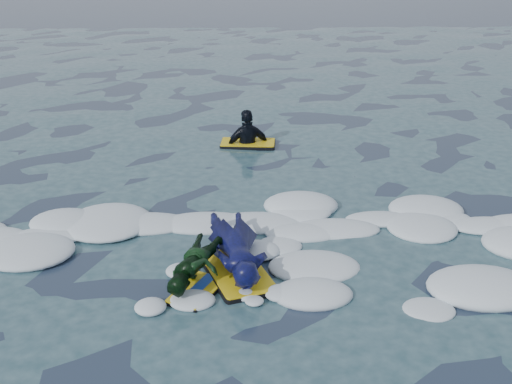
# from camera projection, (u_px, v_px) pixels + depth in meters

# --- Properties ---
(ground) EXTENTS (120.00, 120.00, 0.00)m
(ground) POSITION_uv_depth(u_px,v_px,m) (191.00, 286.00, 7.44)
(ground) COLOR #152234
(ground) RESTS_ON ground
(foam_band) EXTENTS (12.00, 3.10, 0.30)m
(foam_band) POSITION_uv_depth(u_px,v_px,m) (196.00, 246.00, 8.40)
(foam_band) COLOR white
(foam_band) RESTS_ON ground
(prone_woman_unit) EXTENTS (0.99, 1.85, 0.46)m
(prone_woman_unit) POSITION_uv_depth(u_px,v_px,m) (237.00, 251.00, 7.77)
(prone_woman_unit) COLOR black
(prone_woman_unit) RESTS_ON ground
(prone_child_unit) EXTENTS (0.92, 1.27, 0.45)m
(prone_child_unit) POSITION_uv_depth(u_px,v_px,m) (197.00, 268.00, 7.38)
(prone_child_unit) COLOR black
(prone_child_unit) RESTS_ON ground
(waiting_rider_unit) EXTENTS (1.08, 0.65, 1.56)m
(waiting_rider_unit) POSITION_uv_depth(u_px,v_px,m) (248.00, 149.00, 12.32)
(waiting_rider_unit) COLOR black
(waiting_rider_unit) RESTS_ON ground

